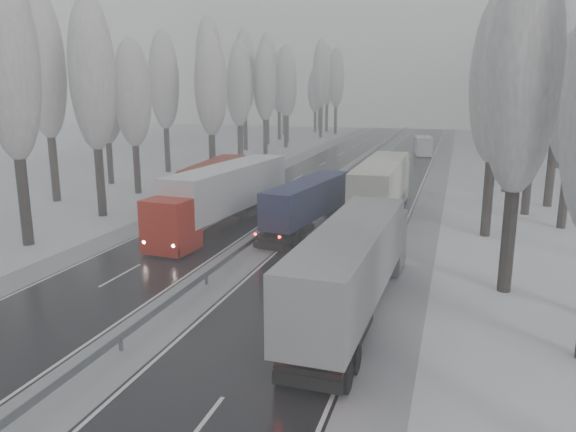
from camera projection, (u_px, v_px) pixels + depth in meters
The scene contains 58 objects.
ground at pixel (53, 404), 18.61m from camera, with size 260.00×260.00×0.00m, color silver.
carriageway_right at pixel (362, 217), 45.08m from camera, with size 7.50×200.00×0.03m, color black.
carriageway_left at pixel (240, 209), 48.06m from camera, with size 7.50×200.00×0.03m, color black.
median_slush at pixel (299, 213), 46.57m from camera, with size 3.00×200.00×0.04m, color #94959B.
shoulder_right at pixel (425, 222), 43.67m from camera, with size 2.40×200.00×0.04m, color #94959B.
shoulder_left at pixel (188, 206), 49.46m from camera, with size 2.40×200.00×0.04m, color #94959B.
median_guardrail at pixel (299, 206), 46.42m from camera, with size 0.12×200.00×0.76m.
tree_16 at pixel (523, 78), 26.54m from camera, with size 3.60×3.60×16.53m.
tree_18 at pixel (497, 80), 37.27m from camera, with size 3.60×3.60×16.58m.
tree_19 at pixel (575, 99), 39.73m from camera, with size 3.60×3.60×14.57m.
tree_20 at pixel (537, 88), 44.02m from camera, with size 3.60×3.60×15.71m.
tree_21 at pixel (562, 65), 46.69m from camera, with size 3.60×3.60×18.62m.
tree_22 at pixel (514, 87), 53.97m from camera, with size 3.60×3.60×15.86m.
tree_23 at pixel (576, 102), 56.24m from camera, with size 3.60×3.60×13.55m.
tree_24 at pixel (521, 58), 58.10m from camera, with size 3.60×3.60×20.49m.
tree_26 at pixel (509, 71), 68.00m from camera, with size 3.60×3.60×18.78m.
tree_27 at pixel (567, 78), 69.86m from camera, with size 3.60×3.60×17.62m.
tree_28 at pixel (494, 69), 78.18m from camera, with size 3.60×3.60×19.62m.
tree_29 at pixel (547, 76), 80.03m from camera, with size 3.60×3.60×18.11m.
tree_30 at pixel (492, 78), 87.45m from camera, with size 3.60×3.60×17.86m.
tree_31 at pixel (530, 76), 89.40m from camera, with size 3.60×3.60×18.58m.
tree_32 at pixel (490, 81), 94.51m from camera, with size 3.60×3.60×17.33m.
tree_33 at pixel (507, 92), 97.78m from camera, with size 3.60×3.60×14.33m.
tree_34 at pixel (483, 80), 101.34m from camera, with size 3.60×3.60×17.63m.
tree_35 at pixel (536, 78), 102.37m from camera, with size 3.60×3.60×18.25m.
tree_36 at pixel (489, 72), 109.77m from camera, with size 3.60×3.60×20.23m.
tree_37 at pixel (524, 85), 112.07m from camera, with size 3.60×3.60×16.37m.
tree_38 at pixel (495, 80), 119.46m from camera, with size 3.60×3.60×17.97m.
tree_39 at pixel (507, 86), 122.65m from camera, with size 3.60×3.60×16.19m.
tree_56 at pixel (9, 63), 34.79m from camera, with size 3.60×3.60×18.12m.
tree_58 at pixel (92, 76), 43.30m from camera, with size 3.60×3.60×17.21m.
tree_59 at pixel (45, 68), 49.03m from camera, with size 3.60×3.60×18.41m.
tree_60 at pixel (132, 94), 53.36m from camera, with size 3.60×3.60×14.84m.
tree_61 at pixel (105, 99), 58.86m from camera, with size 3.60×3.60×13.95m.
tree_62 at pixel (211, 86), 60.99m from camera, with size 3.60×3.60×16.04m.
tree_63 at pixel (164, 81), 66.84m from camera, with size 3.60×3.60×16.88m.
tree_64 at pixel (209, 89), 70.68m from camera, with size 3.60×3.60×15.42m.
tree_65 at pixel (209, 69), 74.33m from camera, with size 3.60×3.60×19.48m.
tree_66 at pixel (239, 90), 79.65m from camera, with size 3.60×3.60×15.23m.
tree_67 at pixel (240, 81), 83.51m from camera, with size 3.60×3.60×17.09m.
tree_68 at pixel (265, 83), 85.30m from camera, with size 3.60×3.60×16.65m.
tree_69 at pixel (244, 73), 90.02m from camera, with size 3.60×3.60×19.35m.
tree_70 at pixel (286, 82), 94.56m from camera, with size 3.60×3.60×17.09m.
tree_71 at pixel (267, 73), 99.28m from camera, with size 3.60×3.60×19.61m.
tree_72 at pixel (287, 89), 104.30m from camera, with size 3.60×3.60×15.11m.
tree_73 at pixel (279, 82), 108.54m from camera, with size 3.60×3.60×17.22m.
tree_74 at pixel (321, 74), 112.60m from camera, with size 3.60×3.60×19.68m.
tree_75 at pixel (284, 78), 119.08m from camera, with size 3.60×3.60×18.60m.
tree_76 at pixel (336, 79), 121.23m from camera, with size 3.60×3.60×18.55m.
tree_77 at pixel (315, 91), 127.15m from camera, with size 3.60×3.60×14.32m.
tree_78 at pixel (327, 76), 128.22m from camera, with size 3.60×3.60×19.55m.
tree_79 at pixel (320, 83), 133.09m from camera, with size 3.60×3.60×17.07m.
truck_grey_tarp at pixel (356, 261), 25.47m from camera, with size 3.19×17.24×4.40m.
truck_blue_box at pixel (314, 199), 41.68m from camera, with size 4.14×14.33×3.65m.
truck_cream_box at pixel (383, 184), 45.08m from camera, with size 2.89×17.92×4.59m.
box_truck_distant at pixel (423, 146), 85.88m from camera, with size 3.37×7.91×2.86m.
truck_red_white at pixel (223, 193), 41.00m from camera, with size 4.50×18.00×4.58m.
truck_red_red at pixel (211, 182), 48.91m from camera, with size 3.71×14.74×3.75m.
Camera 1 is at (12.35, -13.72, 10.30)m, focal length 35.00 mm.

